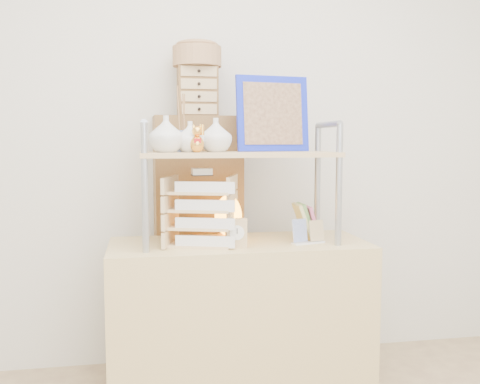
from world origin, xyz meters
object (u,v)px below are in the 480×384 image
object	(u,v)px
desk	(239,320)
cabinet	(198,244)
letter_tray	(202,214)
salt_lamp	(228,217)

from	to	relation	value
desk	cabinet	xyz separation A→B (m)	(-0.15, 0.37, 0.30)
desk	letter_tray	bearing A→B (deg)	-175.64
desk	cabinet	world-z (taller)	cabinet
desk	letter_tray	distance (m)	0.54
cabinet	salt_lamp	world-z (taller)	cabinet
cabinet	letter_tray	bearing A→B (deg)	-94.65
desk	letter_tray	size ratio (longest dim) A/B	3.41
letter_tray	salt_lamp	size ratio (longest dim) A/B	1.61
desk	salt_lamp	distance (m)	0.49
cabinet	letter_tray	size ratio (longest dim) A/B	3.84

